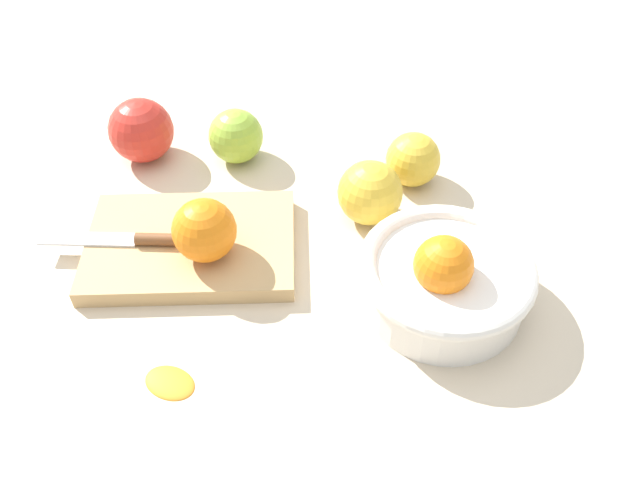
{
  "coord_description": "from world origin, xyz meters",
  "views": [
    {
      "loc": [
        0.09,
        0.54,
        0.54
      ],
      "look_at": [
        -0.02,
        0.05,
        0.04
      ],
      "focal_mm": 36.64,
      "sensor_mm": 36.0,
      "label": 1
    }
  ],
  "objects": [
    {
      "name": "apple_mid_left",
      "position": [
        -0.09,
        -0.01,
        0.04
      ],
      "size": [
        0.08,
        0.08,
        0.08
      ],
      "primitive_type": "sphere",
      "color": "gold",
      "rests_on": "ground_plane"
    },
    {
      "name": "orange_on_board",
      "position": [
        0.1,
        0.03,
        0.06
      ],
      "size": [
        0.07,
        0.07,
        0.07
      ],
      "primitive_type": "sphere",
      "color": "orange",
      "rests_on": "cutting_board"
    },
    {
      "name": "apple_front_right",
      "position": [
        0.05,
        -0.16,
        0.04
      ],
      "size": [
        0.07,
        0.07,
        0.07
      ],
      "primitive_type": "sphere",
      "color": "#8EB738",
      "rests_on": "ground_plane"
    },
    {
      "name": "knife",
      "position": [
        0.19,
        -0.01,
        0.03
      ],
      "size": [
        0.15,
        0.05,
        0.01
      ],
      "color": "silver",
      "rests_on": "cutting_board"
    },
    {
      "name": "apple_front_left",
      "position": [
        -0.16,
        -0.07,
        0.03
      ],
      "size": [
        0.07,
        0.07,
        0.07
      ],
      "primitive_type": "sphere",
      "color": "gold",
      "rests_on": "ground_plane"
    },
    {
      "name": "cutting_board",
      "position": [
        0.12,
        -0.0,
        0.01
      ],
      "size": [
        0.26,
        0.2,
        0.02
      ],
      "primitive_type": "cube",
      "rotation": [
        0.0,
        0.0,
        -0.18
      ],
      "color": "tan",
      "rests_on": "ground_plane"
    },
    {
      "name": "ground_plane",
      "position": [
        0.0,
        0.0,
        0.0
      ],
      "size": [
        2.4,
        2.4,
        0.0
      ],
      "primitive_type": "plane",
      "color": "beige"
    },
    {
      "name": "bowl",
      "position": [
        -0.13,
        0.13,
        0.04
      ],
      "size": [
        0.18,
        0.18,
        0.1
      ],
      "color": "white",
      "rests_on": "ground_plane"
    },
    {
      "name": "citrus_peel",
      "position": [
        0.15,
        0.17,
        0.0
      ],
      "size": [
        0.06,
        0.06,
        0.01
      ],
      "primitive_type": "ellipsoid",
      "rotation": [
        0.0,
        0.0,
        5.61
      ],
      "color": "orange",
      "rests_on": "ground_plane"
    },
    {
      "name": "apple_front_right_2",
      "position": [
        0.17,
        -0.19,
        0.04
      ],
      "size": [
        0.08,
        0.08,
        0.08
      ],
      "primitive_type": "sphere",
      "color": "red",
      "rests_on": "ground_plane"
    }
  ]
}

